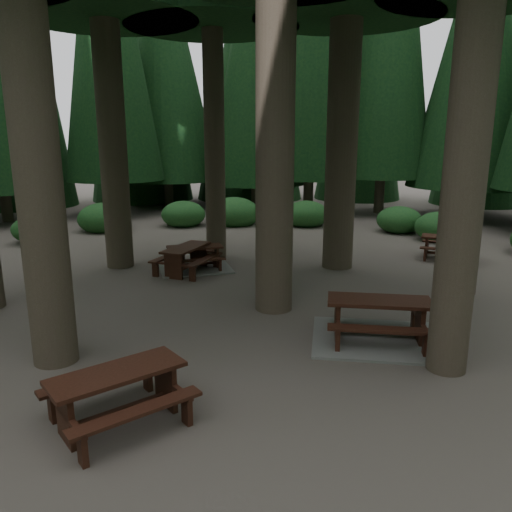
# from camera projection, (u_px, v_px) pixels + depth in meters

# --- Properties ---
(ground) EXTENTS (80.00, 80.00, 0.00)m
(ground) POSITION_uv_depth(u_px,v_px,m) (238.00, 310.00, 11.45)
(ground) COLOR #554C45
(ground) RESTS_ON ground
(picnic_table_a) EXTENTS (2.54, 2.12, 0.85)m
(picnic_table_a) POSITION_uv_depth(u_px,v_px,m) (378.00, 326.00, 9.68)
(picnic_table_a) COLOR gray
(picnic_table_a) RESTS_ON ground
(picnic_table_b) EXTENTS (1.87, 2.11, 0.78)m
(picnic_table_b) POSITION_uv_depth(u_px,v_px,m) (186.00, 255.00, 14.44)
(picnic_table_b) COLOR #32180F
(picnic_table_b) RESTS_ON ground
(picnic_table_c) EXTENTS (2.56, 2.37, 0.70)m
(picnic_table_c) POSITION_uv_depth(u_px,v_px,m) (195.00, 262.00, 14.90)
(picnic_table_c) COLOR gray
(picnic_table_c) RESTS_ON ground
(picnic_table_d) EXTENTS (1.99, 1.76, 0.74)m
(picnic_table_d) POSITION_uv_depth(u_px,v_px,m) (449.00, 244.00, 16.06)
(picnic_table_d) COLOR #32180F
(picnic_table_d) RESTS_ON ground
(picnic_table_e) EXTENTS (2.31, 2.31, 0.79)m
(picnic_table_e) POSITION_uv_depth(u_px,v_px,m) (118.00, 389.00, 6.84)
(picnic_table_e) COLOR #32180F
(picnic_table_e) RESTS_ON ground
(shrub_ring) EXTENTS (23.86, 24.64, 1.49)m
(shrub_ring) POSITION_uv_depth(u_px,v_px,m) (272.00, 285.00, 12.00)
(shrub_ring) COLOR #1F5A29
(shrub_ring) RESTS_ON ground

